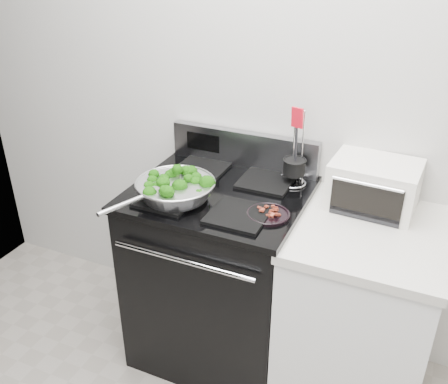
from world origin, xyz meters
The scene contains 8 objects.
back_wall centered at (0.00, 1.75, 1.35)m, with size 4.00×0.02×2.70m, color beige.
gas_range centered at (-0.30, 1.41, 0.49)m, with size 0.79×0.69×1.13m.
counter centered at (0.39, 1.41, 0.46)m, with size 0.62×0.68×0.92m.
skillet centered at (-0.44, 1.26, 1.00)m, with size 0.35×0.54×0.08m.
broccoli_pile centered at (-0.44, 1.26, 1.02)m, with size 0.28×0.28×0.10m, color black, non-canonical shape.
bacon_plate centered at (-0.02, 1.29, 0.97)m, with size 0.18×0.18×0.04m.
utensil_holder centered at (-0.01, 1.62, 1.02)m, with size 0.12×0.12×0.38m.
toaster_oven centered at (0.35, 1.61, 1.03)m, with size 0.38×0.30×0.21m.
Camera 1 is at (0.54, -0.41, 2.01)m, focal length 40.00 mm.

